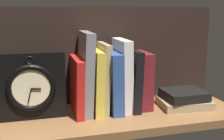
% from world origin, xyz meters
% --- Properties ---
extents(ground_plane, '(0.79, 0.28, 0.03)m').
position_xyz_m(ground_plane, '(0.00, 0.00, -0.01)').
color(ground_plane, brown).
extents(back_panel, '(0.79, 0.01, 0.33)m').
position_xyz_m(back_panel, '(0.00, 0.13, 0.16)').
color(back_panel, black).
rests_on(back_panel, ground_plane).
extents(book_red_requiem, '(0.03, 0.17, 0.17)m').
position_xyz_m(book_red_requiem, '(-0.11, 0.04, 0.09)').
color(book_red_requiem, red).
rests_on(book_red_requiem, ground_plane).
extents(book_gray_chess, '(0.04, 0.15, 0.25)m').
position_xyz_m(book_gray_chess, '(-0.08, 0.04, 0.13)').
color(book_gray_chess, gray).
rests_on(book_gray_chess, ground_plane).
extents(book_yellow_seinlanguage, '(0.03, 0.16, 0.20)m').
position_xyz_m(book_yellow_seinlanguage, '(-0.05, 0.04, 0.10)').
color(book_yellow_seinlanguage, gold).
rests_on(book_yellow_seinlanguage, ground_plane).
extents(book_tan_shortstories, '(0.03, 0.13, 0.22)m').
position_xyz_m(book_tan_shortstories, '(-0.03, 0.04, 0.11)').
color(book_tan_shortstories, tan).
rests_on(book_tan_shortstories, ground_plane).
extents(book_blue_modern, '(0.04, 0.17, 0.19)m').
position_xyz_m(book_blue_modern, '(0.00, 0.04, 0.09)').
color(book_blue_modern, '#2D4C8E').
rests_on(book_blue_modern, ground_plane).
extents(book_white_catcher, '(0.03, 0.14, 0.23)m').
position_xyz_m(book_white_catcher, '(0.04, 0.04, 0.11)').
color(book_white_catcher, silver).
rests_on(book_white_catcher, ground_plane).
extents(book_black_skeptic, '(0.03, 0.15, 0.19)m').
position_xyz_m(book_black_skeptic, '(0.07, 0.04, 0.10)').
color(book_black_skeptic, black).
rests_on(book_black_skeptic, ground_plane).
extents(book_maroon_dawkins, '(0.04, 0.12, 0.18)m').
position_xyz_m(book_maroon_dawkins, '(0.10, 0.04, 0.09)').
color(book_maroon_dawkins, maroon).
rests_on(book_maroon_dawkins, ground_plane).
extents(framed_clock, '(0.20, 0.06, 0.20)m').
position_xyz_m(framed_clock, '(-0.25, 0.03, 0.10)').
color(framed_clock, black).
rests_on(framed_clock, ground_plane).
extents(book_stack_side, '(0.17, 0.13, 0.06)m').
position_xyz_m(book_stack_side, '(0.24, -0.00, 0.03)').
color(book_stack_side, '#9E8966').
rests_on(book_stack_side, ground_plane).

